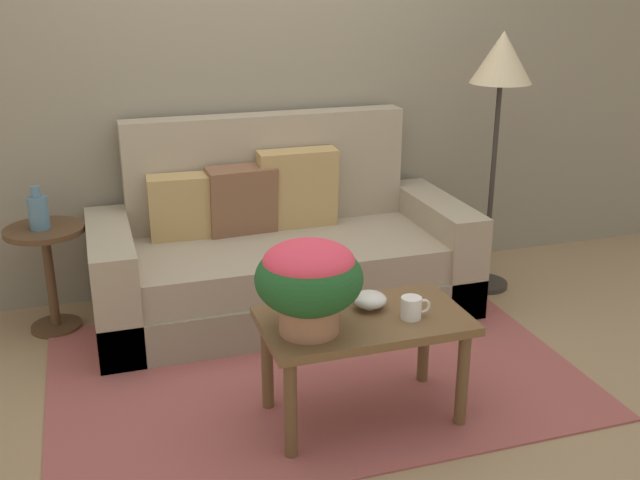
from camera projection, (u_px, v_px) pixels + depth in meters
ground_plane at (308, 364)px, 3.71m from camera, size 14.00×14.00×0.00m
wall_back at (247, 38)px, 4.26m from camera, size 6.40×0.12×2.96m
area_rug at (313, 371)px, 3.64m from camera, size 2.47×1.68×0.01m
couch at (279, 254)px, 4.24m from camera, size 2.08×0.90×1.07m
coffee_table at (364, 333)px, 3.14m from camera, size 0.86×0.49×0.48m
side_table at (48, 260)px, 3.95m from camera, size 0.41×0.41×0.58m
floor_lamp at (501, 77)px, 4.20m from camera, size 0.35×0.35×1.53m
potted_plant at (309, 278)px, 2.92m from camera, size 0.43×0.43×0.38m
coffee_mug at (412, 308)px, 3.09m from camera, size 0.13×0.09×0.09m
snack_bowl at (369, 300)px, 3.19m from camera, size 0.15×0.15×0.07m
table_vase at (38, 212)px, 3.84m from camera, size 0.10×0.10×0.23m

